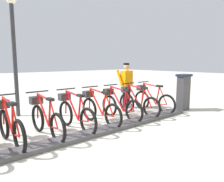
# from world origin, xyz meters

# --- Properties ---
(ground_plane) EXTENTS (60.00, 60.00, 0.00)m
(ground_plane) POSITION_xyz_m (0.00, 0.00, 0.00)
(ground_plane) COLOR beige
(dock_rail_base) EXTENTS (0.44, 7.63, 0.10)m
(dock_rail_base) POSITION_xyz_m (0.00, 0.00, 0.05)
(dock_rail_base) COLOR #47474C
(dock_rail_base) RESTS_ON ground
(payment_kiosk) EXTENTS (0.36, 0.52, 1.28)m
(payment_kiosk) POSITION_xyz_m (0.05, -4.22, 0.67)
(payment_kiosk) COLOR #38383D
(payment_kiosk) RESTS_ON ground
(bike_docked_0) EXTENTS (1.72, 0.54, 1.02)m
(bike_docked_0) POSITION_xyz_m (0.62, -3.21, 0.43)
(bike_docked_0) COLOR black
(bike_docked_0) RESTS_ON ground
(bike_docked_1) EXTENTS (1.72, 0.54, 1.02)m
(bike_docked_1) POSITION_xyz_m (0.62, -2.45, 0.43)
(bike_docked_1) COLOR black
(bike_docked_1) RESTS_ON ground
(bike_docked_2) EXTENTS (1.72, 0.54, 1.02)m
(bike_docked_2) POSITION_xyz_m (0.62, -1.70, 0.43)
(bike_docked_2) COLOR black
(bike_docked_2) RESTS_ON ground
(bike_docked_3) EXTENTS (1.72, 0.54, 1.02)m
(bike_docked_3) POSITION_xyz_m (0.62, -0.94, 0.43)
(bike_docked_3) COLOR black
(bike_docked_3) RESTS_ON ground
(bike_docked_4) EXTENTS (1.72, 0.54, 1.02)m
(bike_docked_4) POSITION_xyz_m (0.62, -0.18, 0.43)
(bike_docked_4) COLOR black
(bike_docked_4) RESTS_ON ground
(bike_docked_5) EXTENTS (1.72, 0.54, 1.02)m
(bike_docked_5) POSITION_xyz_m (0.62, 0.58, 0.43)
(bike_docked_5) COLOR black
(bike_docked_5) RESTS_ON ground
(bike_docked_6) EXTENTS (1.72, 0.54, 1.02)m
(bike_docked_6) POSITION_xyz_m (0.62, 1.34, 0.43)
(bike_docked_6) COLOR black
(bike_docked_6) RESTS_ON ground
(worker_near_rack) EXTENTS (0.47, 0.63, 1.66)m
(worker_near_rack) POSITION_xyz_m (1.64, -2.96, 0.91)
(worker_near_rack) COLOR white
(worker_near_rack) RESTS_ON ground
(lamp_post) EXTENTS (0.32, 0.32, 3.72)m
(lamp_post) POSITION_xyz_m (2.97, 0.52, 2.46)
(lamp_post) COLOR #2D2D33
(lamp_post) RESTS_ON ground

